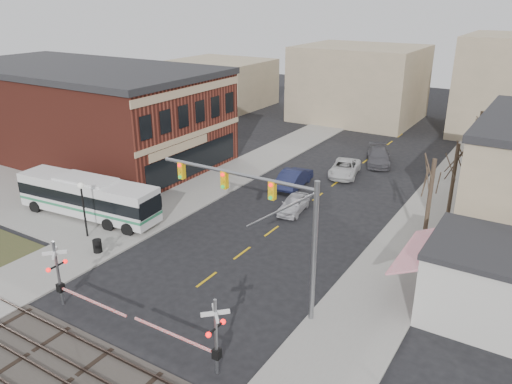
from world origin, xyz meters
TOP-DOWN VIEW (x-y plane):
  - ground at (0.00, 0.00)m, footprint 160.00×160.00m
  - sidewalk_west at (-9.50, 20.00)m, footprint 5.00×60.00m
  - sidewalk_east at (9.50, 20.00)m, footprint 5.00×60.00m
  - plaza_west at (-22.00, 5.00)m, footprint 20.00×10.00m
  - ballast_strip at (0.00, -8.00)m, footprint 160.00×5.00m
  - rail_tracks at (0.00, -8.00)m, footprint 160.00×3.91m
  - brick_building at (-26.98, 16.00)m, footprint 30.40×15.40m
  - awning_shop at (15.97, 7.00)m, footprint 9.74×6.20m
  - tree_east_a at (10.50, 12.00)m, footprint 0.28×0.28m
  - tree_east_b at (10.80, 18.00)m, footprint 0.28×0.28m
  - tree_east_c at (11.00, 26.00)m, footprint 0.28×0.28m
  - transit_bus at (-13.45, 4.63)m, footprint 12.36×3.81m
  - traffic_signal_mast at (4.56, 1.70)m, footprint 9.76×0.30m
  - rr_crossing_west at (-4.91, -4.40)m, footprint 5.60×1.36m
  - rr_crossing_east at (4.94, -4.27)m, footprint 5.60×1.36m
  - street_lamp at (-10.81, 2.07)m, footprint 0.44×0.44m
  - trash_bin at (-8.31, 0.82)m, footprint 0.60×0.60m
  - car_a at (-0.29, 14.03)m, footprint 2.15×4.28m
  - car_b at (-2.94, 19.23)m, footprint 2.35×5.39m
  - car_c at (-0.19, 24.43)m, footprint 3.47×5.71m
  - car_d at (1.39, 29.63)m, footprint 4.07×6.00m
  - pedestrian_near at (-9.99, 3.92)m, footprint 0.62×0.78m
  - pedestrian_far at (-11.16, 6.65)m, footprint 1.06×0.99m

SIDE VIEW (x-z plane):
  - ground at x=0.00m, z-range 0.00..0.00m
  - ballast_strip at x=0.00m, z-range 0.00..0.06m
  - plaza_west at x=-22.00m, z-range 0.00..0.11m
  - sidewalk_west at x=-9.50m, z-range 0.00..0.12m
  - sidewalk_east at x=9.50m, z-range 0.00..0.12m
  - rail_tracks at x=0.00m, z-range 0.05..0.19m
  - trash_bin at x=-8.31m, z-range 0.12..1.02m
  - car_a at x=-0.29m, z-range 0.00..1.40m
  - car_c at x=-0.19m, z-range 0.00..1.48m
  - car_d at x=1.39m, z-range 0.00..1.61m
  - car_b at x=-2.94m, z-range 0.00..1.72m
  - pedestrian_far at x=-11.16m, z-range 0.12..1.84m
  - pedestrian_near at x=-9.99m, z-range 0.12..1.99m
  - transit_bus at x=-13.45m, z-range 0.21..3.34m
  - rr_crossing_west at x=-4.91m, z-range -0.03..3.97m
  - rr_crossing_east at x=4.94m, z-range -0.03..3.97m
  - awning_shop at x=15.97m, z-range 0.01..4.31m
  - street_lamp at x=-10.81m, z-range 1.02..5.15m
  - tree_east_b at x=10.80m, z-range 0.12..6.42m
  - tree_east_a at x=10.50m, z-range 0.12..6.87m
  - tree_east_c at x=11.00m, z-range 0.12..7.32m
  - brick_building at x=-26.98m, z-range 0.01..9.61m
  - traffic_signal_mast at x=4.56m, z-range 1.73..9.73m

